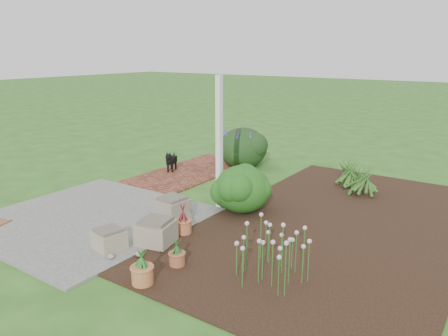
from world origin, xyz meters
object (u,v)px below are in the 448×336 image
Objects in this scene: evergreen_shrub at (242,188)px; black_dog at (171,160)px; stone_trough_near at (109,240)px; cream_ceramic_urn at (236,150)px.

black_dog is at bearing 155.90° from evergreen_shrub.
cream_ceramic_urn reaches higher than stone_trough_near.
evergreen_shrub is at bearing -46.98° from black_dog.
stone_trough_near is at bearing -106.70° from evergreen_shrub.
evergreen_shrub reaches higher than stone_trough_near.
stone_trough_near is 2.65m from evergreen_shrub.
black_dog is 2.13m from cream_ceramic_urn.
cream_ceramic_urn is (-1.56, 5.86, 0.08)m from stone_trough_near.
evergreen_shrub reaches higher than cream_ceramic_urn.
stone_trough_near is at bearing -75.13° from cream_ceramic_urn.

